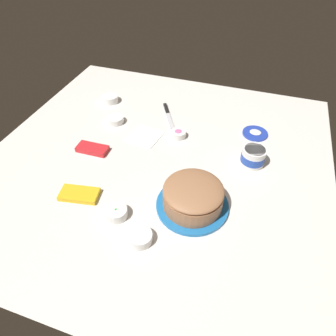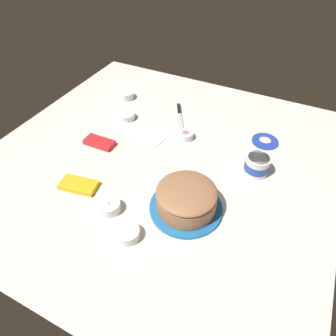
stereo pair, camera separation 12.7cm
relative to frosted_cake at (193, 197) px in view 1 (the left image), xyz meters
The scene contains 13 objects.
ground_plane 0.32m from the frosted_cake, 44.05° to the right, with size 1.54×1.54×0.00m, color silver.
frosted_cake is the anchor object (origin of this frame).
frosting_tub 0.38m from the frosted_cake, 120.56° to the right, with size 0.11×0.11×0.08m.
frosting_tub_lid 0.58m from the frosted_cake, 108.31° to the right, with size 0.13×0.13×0.02m.
spreading_knife 0.65m from the frosted_cake, 63.25° to the right, with size 0.13×0.22×0.01m.
sprinkle_bowl_blue 0.68m from the frosted_cake, 38.54° to the right, with size 0.09×0.09×0.03m.
sprinkle_bowl_yellow 0.88m from the frosted_cake, 42.82° to the right, with size 0.09×0.09×0.04m.
sprinkle_bowl_pink 0.45m from the frosted_cake, 66.06° to the right, with size 0.08×0.08×0.04m.
sprinkle_bowl_orange 0.25m from the frosted_cake, 56.96° to the left, with size 0.09×0.09×0.04m.
sprinkle_bowl_green 0.29m from the frosted_cake, 27.25° to the left, with size 0.08×0.08×0.04m.
candy_box_lower 0.46m from the frosted_cake, 11.59° to the left, with size 0.16×0.08×0.02m, color yellow.
candy_box_upper 0.56m from the frosted_cake, 18.39° to the right, with size 0.15×0.07×0.02m, color red.
paper_napkin 0.50m from the frosted_cake, 46.50° to the right, with size 0.15×0.15×0.01m, color white.
Camera 1 is at (-0.37, 0.95, 0.92)m, focal length 31.85 mm.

